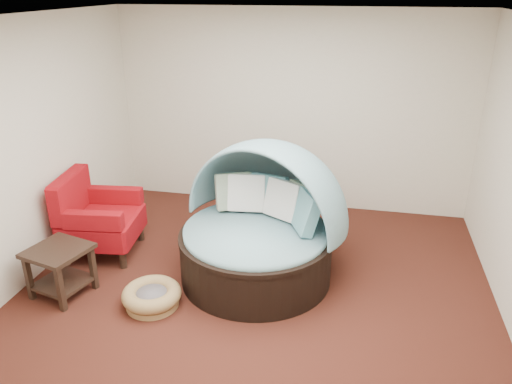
% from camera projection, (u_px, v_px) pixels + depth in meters
% --- Properties ---
extents(floor, '(5.00, 5.00, 0.00)m').
position_uv_depth(floor, '(254.00, 296.00, 5.30)').
color(floor, '#461C14').
rests_on(floor, ground).
extents(wall_back, '(5.00, 0.00, 5.00)m').
position_uv_depth(wall_back, '(292.00, 112.00, 7.01)').
color(wall_back, beige).
rests_on(wall_back, floor).
extents(wall_front, '(5.00, 0.00, 5.00)m').
position_uv_depth(wall_front, '(146.00, 345.00, 2.51)').
color(wall_front, beige).
rests_on(wall_front, floor).
extents(wall_left, '(0.00, 5.00, 5.00)m').
position_uv_depth(wall_left, '(22.00, 155.00, 5.24)').
color(wall_left, beige).
rests_on(wall_left, floor).
extents(ceiling, '(5.00, 5.00, 0.00)m').
position_uv_depth(ceiling, '(253.00, 18.00, 4.21)').
color(ceiling, white).
rests_on(ceiling, wall_back).
extents(canopy_daybed, '(2.19, 2.16, 1.55)m').
position_uv_depth(canopy_daybed, '(261.00, 217.00, 5.45)').
color(canopy_daybed, black).
rests_on(canopy_daybed, floor).
extents(pet_basket, '(0.69, 0.69, 0.21)m').
position_uv_depth(pet_basket, '(152.00, 296.00, 5.11)').
color(pet_basket, olive).
rests_on(pet_basket, floor).
extents(red_armchair, '(0.96, 0.96, 1.01)m').
position_uv_depth(red_armchair, '(96.00, 218.00, 6.01)').
color(red_armchair, black).
rests_on(red_armchair, floor).
extents(side_table, '(0.69, 0.69, 0.54)m').
position_uv_depth(side_table, '(60.00, 265.00, 5.22)').
color(side_table, black).
rests_on(side_table, floor).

